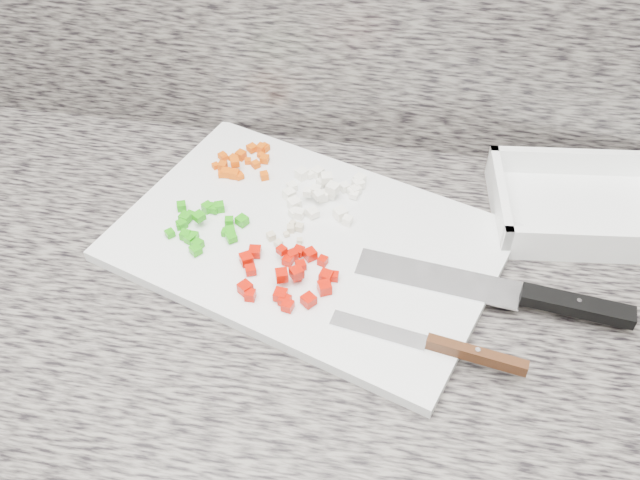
{
  "coord_description": "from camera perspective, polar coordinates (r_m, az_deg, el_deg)",
  "views": [
    {
      "loc": [
        0.17,
        0.85,
        1.59
      ],
      "look_at": [
        0.07,
        1.48,
        0.94
      ],
      "focal_mm": 40.0,
      "sensor_mm": 36.0,
      "label": 1
    }
  ],
  "objects": [
    {
      "name": "onion_pile",
      "position": [
        1.0,
        0.23,
        3.85
      ],
      "size": [
        0.11,
        0.11,
        0.03
      ],
      "color": "white",
      "rests_on": "cutting_board"
    },
    {
      "name": "cutting_board",
      "position": [
        0.95,
        -0.98,
        -0.19
      ],
      "size": [
        0.57,
        0.47,
        0.02
      ],
      "primitive_type": "cube",
      "rotation": [
        0.0,
        0.0,
        -0.33
      ],
      "color": "silver",
      "rests_on": "countertop"
    },
    {
      "name": "tray",
      "position": [
        1.05,
        20.24,
        2.45
      ],
      "size": [
        0.26,
        0.2,
        0.05
      ],
      "rotation": [
        0.0,
        0.0,
        0.11
      ],
      "color": "white",
      "rests_on": "countertop"
    },
    {
      "name": "chef_knife",
      "position": [
        0.91,
        16.29,
        -4.32
      ],
      "size": [
        0.34,
        0.08,
        0.02
      ],
      "rotation": [
        0.0,
        0.0,
        -0.13
      ],
      "color": "silver",
      "rests_on": "cutting_board"
    },
    {
      "name": "green_pepper_pile",
      "position": [
        0.97,
        -9.21,
        1.23
      ],
      "size": [
        0.11,
        0.1,
        0.02
      ],
      "color": "#21980D",
      "rests_on": "cutting_board"
    },
    {
      "name": "cabinet",
      "position": [
        1.32,
        -3.23,
        -16.42
      ],
      "size": [
        3.92,
        0.62,
        0.86
      ],
      "primitive_type": "cube",
      "color": "white",
      "rests_on": "ground"
    },
    {
      "name": "paring_knife",
      "position": [
        0.84,
        10.43,
        -8.53
      ],
      "size": [
        0.23,
        0.06,
        0.02
      ],
      "rotation": [
        0.0,
        0.0,
        -0.18
      ],
      "color": "silver",
      "rests_on": "cutting_board"
    },
    {
      "name": "countertop",
      "position": [
        0.94,
        -4.33,
        -3.59
      ],
      "size": [
        3.96,
        0.64,
        0.04
      ],
      "primitive_type": "cube",
      "color": "#69635C",
      "rests_on": "cabinet"
    },
    {
      "name": "red_pepper_pile",
      "position": [
        0.89,
        -2.54,
        -2.8
      ],
      "size": [
        0.13,
        0.11,
        0.02
      ],
      "color": "#B50E02",
      "rests_on": "cutting_board"
    },
    {
      "name": "carrot_pile",
      "position": [
        1.06,
        -6.19,
        6.27
      ],
      "size": [
        0.09,
        0.08,
        0.02
      ],
      "color": "#D84D04",
      "rests_on": "cutting_board"
    },
    {
      "name": "garlic_pile",
      "position": [
        0.95,
        -2.58,
        0.49
      ],
      "size": [
        0.05,
        0.05,
        0.01
      ],
      "color": "beige",
      "rests_on": "cutting_board"
    }
  ]
}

